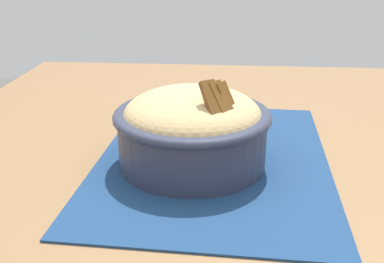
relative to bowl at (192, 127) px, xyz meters
name	(u,v)px	position (x,y,z in m)	size (l,w,h in m)	color
table	(220,201)	(0.00, -0.04, -0.12)	(1.20, 0.99, 0.74)	olive
placemat	(213,158)	(0.03, -0.03, -0.06)	(0.46, 0.33, 0.00)	navy
bowl	(192,127)	(0.00, 0.00, 0.00)	(0.22, 0.22, 0.13)	#2D3347
fork	(215,129)	(0.13, -0.03, -0.05)	(0.02, 0.13, 0.00)	silver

